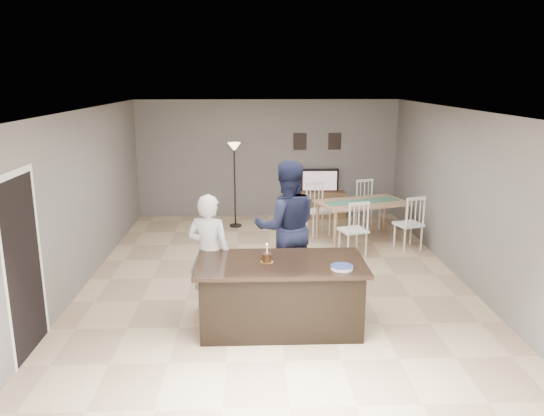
{
  "coord_description": "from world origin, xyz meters",
  "views": [
    {
      "loc": [
        -0.35,
        -8.16,
        3.17
      ],
      "look_at": [
        -0.05,
        -0.3,
        1.24
      ],
      "focal_mm": 35.0,
      "sensor_mm": 36.0,
      "label": 1
    }
  ],
  "objects_px": {
    "television": "(319,180)",
    "floor_lamp": "(234,162)",
    "kitchen_island": "(281,294)",
    "tv_console": "(319,205)",
    "plate_stack": "(342,267)",
    "woman": "(209,254)",
    "dining_table": "(362,208)",
    "birthday_cake": "(267,258)",
    "man": "(287,227)"
  },
  "relations": [
    {
      "from": "plate_stack",
      "to": "floor_lamp",
      "type": "distance_m",
      "value": 5.4
    },
    {
      "from": "tv_console",
      "to": "birthday_cake",
      "type": "xyz_separation_m",
      "value": [
        -1.37,
        -5.57,
        0.66
      ]
    },
    {
      "from": "tv_console",
      "to": "television",
      "type": "distance_m",
      "value": 0.57
    },
    {
      "from": "floor_lamp",
      "to": "television",
      "type": "bearing_deg",
      "value": 21.46
    },
    {
      "from": "dining_table",
      "to": "floor_lamp",
      "type": "bearing_deg",
      "value": 137.37
    },
    {
      "from": "plate_stack",
      "to": "woman",
      "type": "bearing_deg",
      "value": 153.34
    },
    {
      "from": "tv_console",
      "to": "television",
      "type": "relative_size",
      "value": 1.31
    },
    {
      "from": "tv_console",
      "to": "woman",
      "type": "bearing_deg",
      "value": -113.18
    },
    {
      "from": "woman",
      "to": "floor_lamp",
      "type": "xyz_separation_m",
      "value": [
        0.22,
        4.33,
        0.59
      ]
    },
    {
      "from": "birthday_cake",
      "to": "plate_stack",
      "type": "bearing_deg",
      "value": -17.86
    },
    {
      "from": "tv_console",
      "to": "television",
      "type": "xyz_separation_m",
      "value": [
        0.0,
        0.07,
        0.56
      ]
    },
    {
      "from": "woman",
      "to": "birthday_cake",
      "type": "distance_m",
      "value": 0.96
    },
    {
      "from": "tv_console",
      "to": "floor_lamp",
      "type": "height_order",
      "value": "floor_lamp"
    },
    {
      "from": "kitchen_island",
      "to": "birthday_cake",
      "type": "height_order",
      "value": "birthday_cake"
    },
    {
      "from": "woman",
      "to": "dining_table",
      "type": "distance_m",
      "value": 4.19
    },
    {
      "from": "woman",
      "to": "birthday_cake",
      "type": "height_order",
      "value": "woman"
    },
    {
      "from": "kitchen_island",
      "to": "television",
      "type": "distance_m",
      "value": 5.78
    },
    {
      "from": "man",
      "to": "floor_lamp",
      "type": "bearing_deg",
      "value": -81.72
    },
    {
      "from": "tv_console",
      "to": "television",
      "type": "height_order",
      "value": "television"
    },
    {
      "from": "man",
      "to": "dining_table",
      "type": "distance_m",
      "value": 3.01
    },
    {
      "from": "woman",
      "to": "man",
      "type": "xyz_separation_m",
      "value": [
        1.1,
        0.66,
        0.17
      ]
    },
    {
      "from": "man",
      "to": "dining_table",
      "type": "relative_size",
      "value": 0.86
    },
    {
      "from": "plate_stack",
      "to": "dining_table",
      "type": "xyz_separation_m",
      "value": [
        1.07,
        4.0,
        -0.25
      ]
    },
    {
      "from": "plate_stack",
      "to": "kitchen_island",
      "type": "bearing_deg",
      "value": 158.07
    },
    {
      "from": "woman",
      "to": "birthday_cake",
      "type": "relative_size",
      "value": 6.72
    },
    {
      "from": "television",
      "to": "floor_lamp",
      "type": "distance_m",
      "value": 2.15
    },
    {
      "from": "woman",
      "to": "dining_table",
      "type": "bearing_deg",
      "value": -114.12
    },
    {
      "from": "television",
      "to": "man",
      "type": "relative_size",
      "value": 0.45
    },
    {
      "from": "television",
      "to": "woman",
      "type": "bearing_deg",
      "value": 67.1
    },
    {
      "from": "birthday_cake",
      "to": "floor_lamp",
      "type": "height_order",
      "value": "floor_lamp"
    },
    {
      "from": "television",
      "to": "plate_stack",
      "type": "height_order",
      "value": "television"
    },
    {
      "from": "kitchen_island",
      "to": "woman",
      "type": "bearing_deg",
      "value": 149.93
    },
    {
      "from": "television",
      "to": "floor_lamp",
      "type": "xyz_separation_m",
      "value": [
        -1.93,
        -0.76,
        0.56
      ]
    },
    {
      "from": "kitchen_island",
      "to": "floor_lamp",
      "type": "relative_size",
      "value": 1.17
    },
    {
      "from": "television",
      "to": "plate_stack",
      "type": "relative_size",
      "value": 3.28
    },
    {
      "from": "television",
      "to": "woman",
      "type": "distance_m",
      "value": 5.53
    },
    {
      "from": "birthday_cake",
      "to": "plate_stack",
      "type": "relative_size",
      "value": 0.89
    },
    {
      "from": "kitchen_island",
      "to": "man",
      "type": "xyz_separation_m",
      "value": [
        0.15,
        1.21,
        0.55
      ]
    },
    {
      "from": "birthday_cake",
      "to": "dining_table",
      "type": "distance_m",
      "value": 4.21
    },
    {
      "from": "television",
      "to": "man",
      "type": "xyz_separation_m",
      "value": [
        -1.05,
        -4.43,
        0.14
      ]
    },
    {
      "from": "man",
      "to": "tv_console",
      "type": "bearing_deg",
      "value": -108.79
    },
    {
      "from": "tv_console",
      "to": "dining_table",
      "type": "xyz_separation_m",
      "value": [
        0.6,
        -1.86,
        0.37
      ]
    },
    {
      "from": "kitchen_island",
      "to": "dining_table",
      "type": "relative_size",
      "value": 0.92
    },
    {
      "from": "man",
      "to": "birthday_cake",
      "type": "bearing_deg",
      "value": 69.6
    },
    {
      "from": "dining_table",
      "to": "woman",
      "type": "bearing_deg",
      "value": -148.82
    },
    {
      "from": "man",
      "to": "plate_stack",
      "type": "bearing_deg",
      "value": 105.77
    },
    {
      "from": "tv_console",
      "to": "plate_stack",
      "type": "xyz_separation_m",
      "value": [
        -0.47,
        -5.87,
        0.62
      ]
    },
    {
      "from": "plate_stack",
      "to": "dining_table",
      "type": "bearing_deg",
      "value": 75.08
    },
    {
      "from": "floor_lamp",
      "to": "kitchen_island",
      "type": "bearing_deg",
      "value": -81.48
    },
    {
      "from": "kitchen_island",
      "to": "man",
      "type": "bearing_deg",
      "value": 82.79
    }
  ]
}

